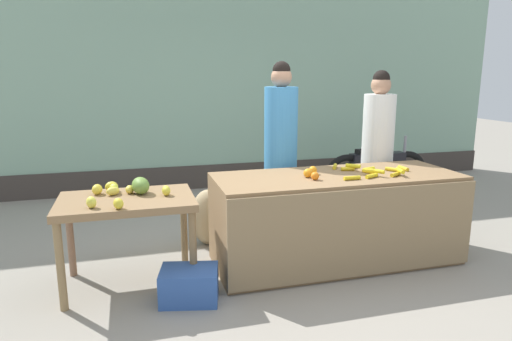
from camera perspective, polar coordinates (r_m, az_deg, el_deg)
The scene contains 12 objects.
ground_plane at distance 4.26m, azimuth 3.60°, elevation -11.92°, with size 24.00×24.00×0.00m, color gray.
market_wall_back at distance 6.96m, azimuth -5.01°, elevation 11.85°, with size 9.45×0.23×3.47m.
fruit_stall_counter at distance 4.28m, azimuth 10.16°, elevation -5.99°, with size 2.26×0.87×0.83m.
side_table_wooden at distance 3.82m, azimuth -16.02°, elevation -4.76°, with size 1.08×0.72×0.75m.
banana_bunch_pile at distance 4.29m, azimuth 14.25°, elevation 0.00°, with size 0.76×0.61×0.07m.
orange_pile at distance 4.04m, azimuth 7.04°, elevation -0.30°, with size 0.17×0.29×0.08m.
mango_papaya_pile at distance 3.86m, azimuth -15.86°, elevation -2.25°, with size 0.66×0.65×0.14m.
vendor_woman_blue_shirt at distance 4.65m, azimuth 3.13°, elevation 2.27°, with size 0.34×0.34×1.86m.
vendor_woman_white_shirt at distance 5.10m, azimuth 15.08°, elevation 2.23°, with size 0.34×0.34×1.77m.
parked_motorcycle at distance 6.58m, azimuth 15.04°, elevation 0.06°, with size 1.60×0.18×0.88m.
produce_crate at distance 3.64m, azimuth -8.44°, elevation -14.13°, with size 0.44×0.32×0.26m, color #3359A5.
produce_sack at distance 4.68m, azimuth -6.03°, elevation -5.88°, with size 0.36×0.30×0.58m, color tan.
Camera 1 is at (-1.30, -3.66, 1.74)m, focal length 31.60 mm.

